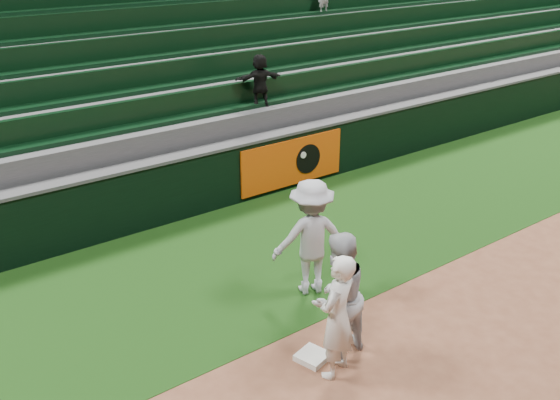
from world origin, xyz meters
The scene contains 8 objects.
ground centered at (0.00, 0.00, 0.00)m, with size 70.00×70.00×0.00m, color brown.
foul_grass centered at (0.00, 3.00, 0.00)m, with size 36.00×4.20×0.01m, color black.
first_base centered at (-0.33, 0.31, 0.04)m, with size 0.37×0.37×0.08m, color white.
first_baseman centered at (-0.26, -0.05, 0.82)m, with size 0.60×0.39×1.65m, color silver.
baserunner centered at (0.00, 0.24, 0.87)m, with size 0.84×0.66×1.73m, color #ABAEB7.
base_coach centered at (0.71, 1.63, 0.91)m, with size 1.17×0.67×1.81m, color #A7AAB5.
field_wall centered at (0.03, 5.20, 0.63)m, with size 36.00×0.45×1.25m.
stadium_seating centered at (0.00, 8.97, 1.70)m, with size 36.00×5.95×4.85m.
Camera 1 is at (-4.59, -4.68, 5.11)m, focal length 40.00 mm.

